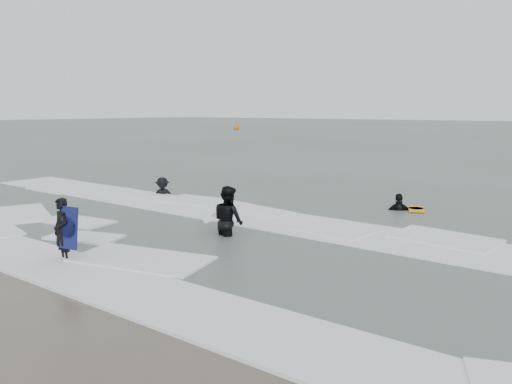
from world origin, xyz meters
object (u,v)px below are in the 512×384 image
Objects in this scene: buoy at (236,128)px; surfer_wading at (229,236)px; surfer_breaker at (163,196)px; surfer_centre at (64,262)px; surfer_right_near at (399,211)px.

surfer_wading is at bearing -50.64° from buoy.
buoy is at bearing -33.45° from surfer_wading.
surfer_wading is at bearing -68.68° from surfer_breaker.
surfer_centre is 8.93m from surfer_breaker.
surfer_breaker is 0.91× the size of surfer_right_near.
surfer_centre is at bearing -97.81° from surfer_breaker.
surfer_wading is 1.11× the size of surfer_right_near.
buoy reaches higher than surfer_breaker.
buoy reaches higher than surfer_centre.
surfer_wading is 1.19× the size of buoy.
surfer_wading is 6.65m from surfer_right_near.
surfer_wading is 7.19m from surfer_breaker.
surfer_wading reaches higher than surfer_breaker.
buoy is at bearing 135.07° from surfer_centre.
surfer_centre is at bearing -53.49° from buoy.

